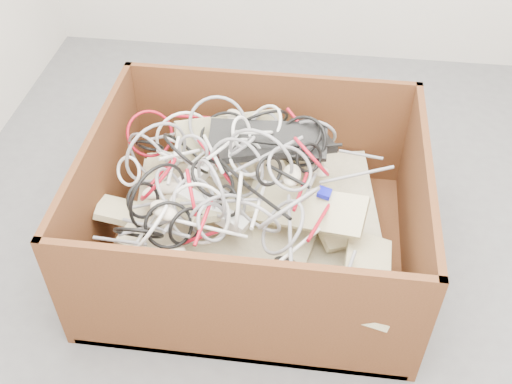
# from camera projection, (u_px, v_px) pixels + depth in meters

# --- Properties ---
(ground) EXTENTS (3.00, 3.00, 0.00)m
(ground) POSITION_uv_depth(u_px,v_px,m) (308.00, 256.00, 2.33)
(ground) COLOR #4E4E51
(ground) RESTS_ON ground
(cardboard_box) EXTENTS (1.15, 0.96, 0.51)m
(cardboard_box) POSITION_uv_depth(u_px,v_px,m) (251.00, 228.00, 2.25)
(cardboard_box) COLOR #3F230F
(cardboard_box) RESTS_ON ground
(keyboard_pile) EXTENTS (1.06, 0.90, 0.36)m
(keyboard_pile) POSITION_uv_depth(u_px,v_px,m) (261.00, 193.00, 2.17)
(keyboard_pile) COLOR #C8BF8D
(keyboard_pile) RESTS_ON cardboard_box
(mice_scatter) EXTENTS (0.67, 0.70, 0.18)m
(mice_scatter) POSITION_uv_depth(u_px,v_px,m) (225.00, 194.00, 2.06)
(mice_scatter) COLOR beige
(mice_scatter) RESTS_ON keyboard_pile
(power_strip_left) EXTENTS (0.22, 0.26, 0.12)m
(power_strip_left) POSITION_uv_depth(u_px,v_px,m) (208.00, 165.00, 2.16)
(power_strip_left) COLOR white
(power_strip_left) RESTS_ON keyboard_pile
(power_strip_right) EXTENTS (0.28, 0.15, 0.09)m
(power_strip_right) POSITION_uv_depth(u_px,v_px,m) (211.00, 209.00, 2.04)
(power_strip_right) COLOR white
(power_strip_right) RESTS_ON keyboard_pile
(vga_plug) EXTENTS (0.05, 0.05, 0.03)m
(vga_plug) POSITION_uv_depth(u_px,v_px,m) (324.00, 193.00, 2.06)
(vga_plug) COLOR #0B0EB3
(vga_plug) RESTS_ON keyboard_pile
(cable_tangle) EXTENTS (1.03, 0.79, 0.47)m
(cable_tangle) POSITION_uv_depth(u_px,v_px,m) (221.00, 170.00, 2.08)
(cable_tangle) COLOR gray
(cable_tangle) RESTS_ON keyboard_pile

